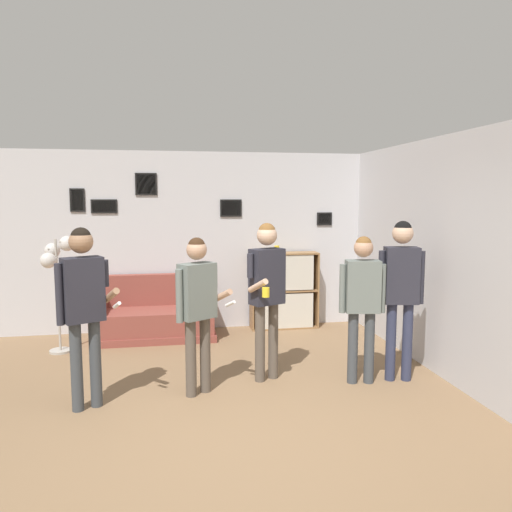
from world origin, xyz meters
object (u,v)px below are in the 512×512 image
at_px(person_player_foreground_center, 197,300).
at_px(drinking_cup, 277,249).
at_px(bookshelf, 284,291).
at_px(person_watcher_holding_cup, 267,284).
at_px(person_player_foreground_left, 83,298).
at_px(person_spectator_far_right, 401,283).
at_px(floor_lamp, 56,262).
at_px(couch, 157,317).
at_px(person_spectator_near_bookshelf, 362,295).

height_order(person_player_foreground_center, drinking_cup, person_player_foreground_center).
xyz_separation_m(bookshelf, person_watcher_holding_cup, (-0.70, -2.13, 0.50)).
bearing_deg(person_player_foreground_center, person_player_foreground_left, -170.70).
bearing_deg(person_spectator_far_right, person_player_foreground_center, -179.78).
xyz_separation_m(person_player_foreground_left, drinking_cup, (2.42, 2.59, 0.15)).
bearing_deg(floor_lamp, bookshelf, 12.32).
height_order(couch, person_watcher_holding_cup, person_watcher_holding_cup).
height_order(couch, person_spectator_near_bookshelf, person_spectator_near_bookshelf).
bearing_deg(bookshelf, floor_lamp, -167.68).
bearing_deg(person_player_foreground_center, person_spectator_near_bookshelf, 0.18).
bearing_deg(floor_lamp, person_watcher_holding_cup, -30.22).
relative_size(bookshelf, person_watcher_holding_cup, 0.67).
bearing_deg(couch, floor_lamp, -158.11).
distance_m(floor_lamp, person_player_foreground_center, 2.43).
distance_m(floor_lamp, person_spectator_near_bookshelf, 3.87).
xyz_separation_m(floor_lamp, person_watcher_holding_cup, (2.48, -1.44, -0.11)).
height_order(bookshelf, person_spectator_far_right, person_spectator_far_right).
bearing_deg(drinking_cup, bookshelf, -0.42).
height_order(bookshelf, drinking_cup, drinking_cup).
height_order(bookshelf, person_player_foreground_center, person_player_foreground_center).
bearing_deg(person_spectator_far_right, floor_lamp, 156.37).
relative_size(floor_lamp, person_player_foreground_center, 0.94).
relative_size(person_watcher_holding_cup, drinking_cup, 15.90).
bearing_deg(couch, bookshelf, 5.79).
bearing_deg(bookshelf, person_spectator_near_bookshelf, -83.00).
bearing_deg(person_spectator_far_right, person_watcher_holding_cup, 169.38).
relative_size(floor_lamp, person_spectator_far_right, 0.86).
bearing_deg(person_spectator_far_right, couch, 140.47).
bearing_deg(person_watcher_holding_cup, person_spectator_near_bookshelf, -15.32).
bearing_deg(bookshelf, person_player_foreground_left, -134.50).
xyz_separation_m(person_watcher_holding_cup, person_spectator_near_bookshelf, (0.99, -0.27, -0.10)).
height_order(person_watcher_holding_cup, person_spectator_near_bookshelf, person_watcher_holding_cup).
xyz_separation_m(couch, person_player_foreground_center, (0.47, -2.22, 0.70)).
distance_m(person_player_foreground_left, drinking_cup, 3.55).
relative_size(couch, person_spectator_far_right, 0.94).
height_order(person_player_foreground_center, person_spectator_far_right, person_spectator_far_right).
distance_m(person_player_foreground_left, person_spectator_far_right, 3.29).
relative_size(person_watcher_holding_cup, person_spectator_far_right, 0.99).
height_order(bookshelf, person_player_foreground_left, person_player_foreground_left).
bearing_deg(couch, person_spectator_far_right, -39.53).
height_order(person_player_foreground_center, person_spectator_near_bookshelf, person_player_foreground_center).
height_order(bookshelf, person_watcher_holding_cup, person_watcher_holding_cup).
relative_size(person_player_foreground_center, person_spectator_far_right, 0.92).
bearing_deg(person_watcher_holding_cup, floor_lamp, 149.78).
distance_m(person_watcher_holding_cup, person_spectator_near_bookshelf, 1.03).
bearing_deg(person_watcher_holding_cup, person_player_foreground_center, -160.26).
bearing_deg(person_player_foreground_left, person_player_foreground_center, 9.30).
relative_size(couch, floor_lamp, 1.08).
bearing_deg(person_player_foreground_center, bookshelf, 58.67).
bearing_deg(person_player_foreground_center, couch, 101.93).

